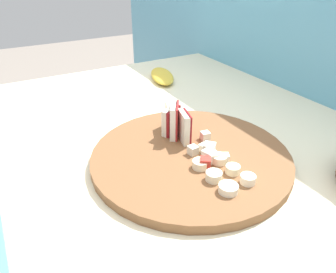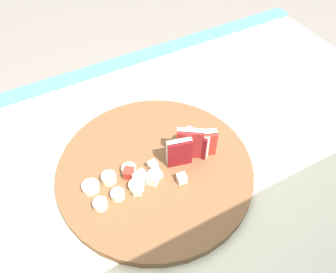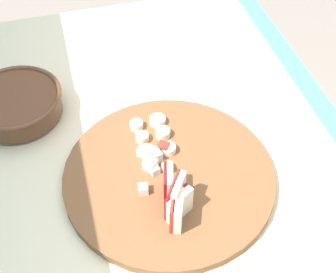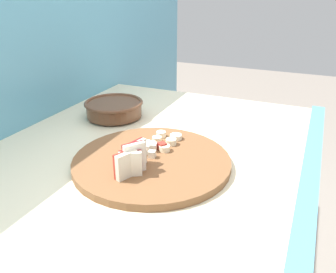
% 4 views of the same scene
% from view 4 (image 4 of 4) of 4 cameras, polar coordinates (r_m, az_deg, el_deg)
% --- Properties ---
extents(tile_backsplash, '(2.40, 0.04, 1.38)m').
position_cam_4_polar(tile_backsplash, '(1.14, -23.80, -10.35)').
color(tile_backsplash, '#5BA3C1').
rests_on(tile_backsplash, ground).
extents(cutting_board, '(0.36, 0.36, 0.02)m').
position_cam_4_polar(cutting_board, '(0.79, -2.69, -4.16)').
color(cutting_board, brown).
rests_on(cutting_board, tiled_countertop).
extents(apple_wedge_fan, '(0.10, 0.05, 0.07)m').
position_cam_4_polar(apple_wedge_fan, '(0.72, -6.03, -3.89)').
color(apple_wedge_fan, maroon).
rests_on(apple_wedge_fan, cutting_board).
extents(apple_dice_pile, '(0.10, 0.07, 0.02)m').
position_cam_4_polar(apple_dice_pile, '(0.80, -3.20, -2.05)').
color(apple_dice_pile, white).
rests_on(apple_dice_pile, cutting_board).
extents(banana_slice_rows, '(0.10, 0.07, 0.01)m').
position_cam_4_polar(banana_slice_rows, '(0.85, -0.65, -0.72)').
color(banana_slice_rows, '#F4EAC6').
rests_on(banana_slice_rows, cutting_board).
extents(ceramic_bowl, '(0.18, 0.18, 0.05)m').
position_cam_4_polar(ceramic_bowl, '(1.06, -8.90, 4.66)').
color(ceramic_bowl, brown).
rests_on(ceramic_bowl, tiled_countertop).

